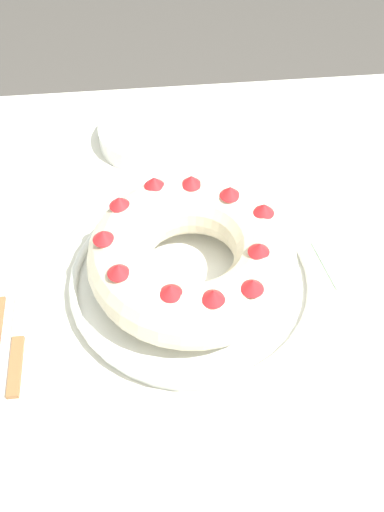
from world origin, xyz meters
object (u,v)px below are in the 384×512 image
Objects in this scene: cake_knife at (18,340)px; side_bowl at (148,134)px; napkin at (365,256)px; serving_dish at (192,281)px; bundt_cake at (192,256)px.

cake_knife is 0.46m from side_bowl.
cake_knife is at bearing -169.04° from napkin.
cake_knife is at bearing -164.09° from serving_dish.
serving_dish is 1.22× the size of bundt_cake.
side_bowl is at bearing 97.66° from bundt_cake.
cake_knife is 1.13× the size of side_bowl.
side_bowl is (-0.05, 0.34, -0.05)m from bundt_cake.
side_bowl is 0.44m from napkin.
napkin is (0.27, 0.03, -0.07)m from bundt_cake.
cake_knife is at bearing -116.09° from side_bowl.
serving_dish is 0.34m from side_bowl.
bundt_cake is 0.28m from napkin.
serving_dish is 0.06m from bundt_cake.
side_bowl is at bearing 97.67° from serving_dish.
bundt_cake is 1.45× the size of cake_knife.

